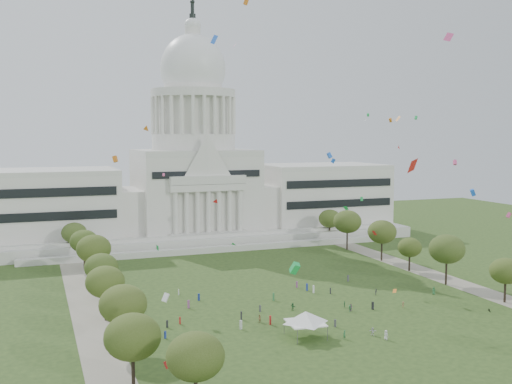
% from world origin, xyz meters
% --- Properties ---
extents(ground, '(400.00, 400.00, 0.00)m').
position_xyz_m(ground, '(0.00, 0.00, 0.00)').
color(ground, '#2C431B').
rests_on(ground, ground).
extents(capitol, '(160.00, 64.50, 91.30)m').
position_xyz_m(capitol, '(0.00, 113.59, 22.30)').
color(capitol, silver).
rests_on(capitol, ground).
extents(path_left, '(8.00, 160.00, 0.04)m').
position_xyz_m(path_left, '(-48.00, 30.00, 0.02)').
color(path_left, gray).
rests_on(path_left, ground).
extents(path_right, '(8.00, 160.00, 0.04)m').
position_xyz_m(path_right, '(48.00, 30.00, 0.02)').
color(path_right, gray).
rests_on(path_right, ground).
extents(row_tree_l_0, '(8.85, 8.85, 12.59)m').
position_xyz_m(row_tree_l_0, '(-45.26, -21.68, 8.95)').
color(row_tree_l_0, black).
rests_on(row_tree_l_0, ground).
extents(row_tree_l_1, '(8.86, 8.86, 12.59)m').
position_xyz_m(row_tree_l_1, '(-44.07, -2.96, 8.95)').
color(row_tree_l_1, black).
rests_on(row_tree_l_1, ground).
extents(row_tree_r_1, '(7.58, 7.58, 10.78)m').
position_xyz_m(row_tree_r_1, '(46.22, -1.75, 7.66)').
color(row_tree_r_1, black).
rests_on(row_tree_r_1, ground).
extents(row_tree_l_2, '(8.42, 8.42, 11.97)m').
position_xyz_m(row_tree_l_2, '(-45.04, 17.30, 8.51)').
color(row_tree_l_2, black).
rests_on(row_tree_l_2, ground).
extents(row_tree_r_2, '(9.55, 9.55, 13.58)m').
position_xyz_m(row_tree_r_2, '(44.17, 17.44, 9.66)').
color(row_tree_r_2, black).
rests_on(row_tree_r_2, ground).
extents(row_tree_l_3, '(8.12, 8.12, 11.55)m').
position_xyz_m(row_tree_l_3, '(-44.09, 33.92, 8.21)').
color(row_tree_l_3, black).
rests_on(row_tree_l_3, ground).
extents(row_tree_r_3, '(7.01, 7.01, 9.98)m').
position_xyz_m(row_tree_r_3, '(44.40, 34.48, 7.08)').
color(row_tree_r_3, black).
rests_on(row_tree_r_3, ground).
extents(row_tree_l_4, '(9.29, 9.29, 13.21)m').
position_xyz_m(row_tree_l_4, '(-44.08, 52.42, 9.39)').
color(row_tree_l_4, black).
rests_on(row_tree_l_4, ground).
extents(row_tree_r_4, '(9.19, 9.19, 13.06)m').
position_xyz_m(row_tree_r_4, '(44.76, 50.04, 9.29)').
color(row_tree_r_4, black).
rests_on(row_tree_r_4, ground).
extents(row_tree_l_5, '(8.33, 8.33, 11.85)m').
position_xyz_m(row_tree_l_5, '(-45.22, 71.01, 8.42)').
color(row_tree_l_5, black).
rests_on(row_tree_l_5, ground).
extents(row_tree_r_5, '(9.82, 9.82, 13.96)m').
position_xyz_m(row_tree_r_5, '(43.49, 70.19, 9.93)').
color(row_tree_r_5, black).
rests_on(row_tree_r_5, ground).
extents(row_tree_l_6, '(8.19, 8.19, 11.64)m').
position_xyz_m(row_tree_l_6, '(-46.87, 89.14, 8.27)').
color(row_tree_l_6, black).
rests_on(row_tree_l_6, ground).
extents(row_tree_r_6, '(8.42, 8.42, 11.97)m').
position_xyz_m(row_tree_r_6, '(45.96, 88.13, 8.51)').
color(row_tree_r_6, black).
rests_on(row_tree_r_6, ground).
extents(near_tree_0, '(8.47, 8.47, 12.04)m').
position_xyz_m(near_tree_0, '(-38.00, -32.00, 8.56)').
color(near_tree_0, black).
rests_on(near_tree_0, ground).
extents(event_tent, '(10.46, 10.46, 5.40)m').
position_xyz_m(event_tent, '(-9.22, -7.66, 4.19)').
color(event_tent, '#4C4C4C').
rests_on(event_tent, ground).
extents(person_0, '(1.10, 0.92, 1.91)m').
position_xyz_m(person_0, '(34.78, 10.16, 0.96)').
color(person_0, '#33723F').
rests_on(person_0, ground).
extents(person_2, '(0.79, 0.86, 1.50)m').
position_xyz_m(person_2, '(21.05, 14.97, 0.75)').
color(person_2, '#4C4C51').
rests_on(person_2, ground).
extents(person_3, '(0.97, 1.13, 1.56)m').
position_xyz_m(person_3, '(7.58, 4.46, 0.78)').
color(person_3, '#33723F').
rests_on(person_3, ground).
extents(person_4, '(0.54, 0.97, 1.65)m').
position_xyz_m(person_4, '(8.09, 4.88, 0.82)').
color(person_4, '#994C8C').
rests_on(person_4, ground).
extents(person_5, '(1.17, 1.68, 1.69)m').
position_xyz_m(person_5, '(-4.06, 10.12, 0.84)').
color(person_5, '#33723F').
rests_on(person_5, ground).
extents(person_6, '(0.78, 1.05, 1.95)m').
position_xyz_m(person_6, '(4.92, -14.52, 0.97)').
color(person_6, silver).
rests_on(person_6, ground).
extents(person_7, '(0.78, 0.67, 1.82)m').
position_xyz_m(person_7, '(-2.51, -11.30, 0.91)').
color(person_7, '#33723F').
rests_on(person_7, ground).
extents(person_8, '(0.88, 0.59, 1.72)m').
position_xyz_m(person_8, '(-14.38, 4.50, 0.86)').
color(person_8, olive).
rests_on(person_8, ground).
extents(person_9, '(0.67, 1.04, 1.48)m').
position_xyz_m(person_9, '(20.72, 2.80, 0.74)').
color(person_9, olive).
rests_on(person_9, ground).
extents(person_10, '(0.67, 0.93, 1.42)m').
position_xyz_m(person_10, '(8.26, 8.15, 0.71)').
color(person_10, '#33723F').
rests_on(person_10, ground).
extents(person_11, '(1.59, 1.36, 1.63)m').
position_xyz_m(person_11, '(3.87, -11.33, 0.82)').
color(person_11, silver).
rests_on(person_11, ground).
extents(distant_crowd, '(63.80, 39.77, 1.95)m').
position_xyz_m(distant_crowd, '(-12.58, 14.13, 0.88)').
color(distant_crowd, navy).
rests_on(distant_crowd, ground).
extents(kite_swarm, '(78.89, 104.44, 60.94)m').
position_xyz_m(kite_swarm, '(-1.01, 9.39, 31.48)').
color(kite_swarm, green).
rests_on(kite_swarm, ground).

